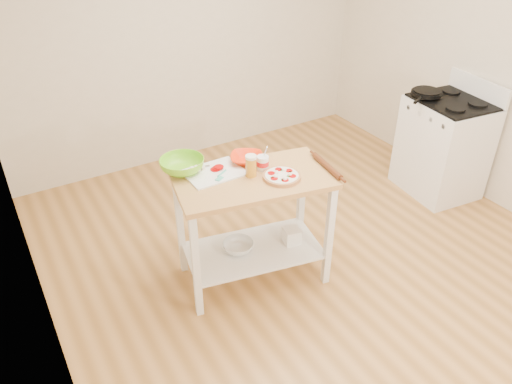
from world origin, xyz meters
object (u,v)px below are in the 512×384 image
at_px(prep_island, 253,208).
at_px(orange_bowl, 247,159).
at_px(cutting_board, 213,172).
at_px(green_bowl, 182,165).
at_px(gas_stove, 443,146).
at_px(rolling_pin, 327,166).
at_px(yogurt_tub, 263,163).
at_px(shelf_glass_bowl, 238,247).
at_px(beer_pint, 251,166).
at_px(spatula, 221,176).
at_px(knife, 187,171).
at_px(pizza, 282,176).
at_px(skillet, 426,93).
at_px(shelf_bin, 292,236).

bearing_deg(prep_island, orange_bowl, 71.94).
distance_m(cutting_board, green_bowl, 0.23).
relative_size(gas_stove, rolling_pin, 3.06).
distance_m(green_bowl, yogurt_tub, 0.57).
height_order(cutting_board, shelf_glass_bowl, cutting_board).
bearing_deg(gas_stove, beer_pint, -169.86).
distance_m(orange_bowl, rolling_pin, 0.58).
distance_m(spatula, knife, 0.25).
bearing_deg(pizza, prep_island, 145.54).
height_order(beer_pint, rolling_pin, beer_pint).
bearing_deg(knife, green_bowl, 119.92).
relative_size(cutting_board, rolling_pin, 1.12).
distance_m(knife, beer_pint, 0.46).
bearing_deg(orange_bowl, shelf_glass_bowl, -136.94).
bearing_deg(shelf_glass_bowl, knife, 137.61).
bearing_deg(green_bowl, prep_island, -39.77).
relative_size(prep_island, yogurt_tub, 6.37).
bearing_deg(beer_pint, cutting_board, 141.25).
xyz_separation_m(prep_island, shelf_glass_bowl, (-0.11, 0.05, -0.35)).
xyz_separation_m(beer_pint, yogurt_tub, (0.12, 0.04, -0.03)).
height_order(skillet, shelf_bin, skillet).
bearing_deg(shelf_bin, pizza, -164.60).
distance_m(gas_stove, beer_pint, 2.29).
relative_size(prep_island, beer_pint, 7.47).
xyz_separation_m(spatula, green_bowl, (-0.19, 0.22, 0.03)).
xyz_separation_m(cutting_board, spatula, (0.01, -0.08, 0.01)).
distance_m(pizza, yogurt_tub, 0.18).
relative_size(rolling_pin, shelf_glass_bowl, 1.55).
relative_size(skillet, shelf_glass_bowl, 1.80).
xyz_separation_m(gas_stove, skillet, (-0.14, 0.20, 0.50)).
bearing_deg(beer_pint, orange_bowl, 69.00).
distance_m(prep_island, shelf_glass_bowl, 0.37).
distance_m(gas_stove, rolling_pin, 1.80).
bearing_deg(gas_stove, skillet, 130.95).
bearing_deg(beer_pint, knife, 144.60).
bearing_deg(pizza, knife, 143.34).
bearing_deg(spatula, shelf_bin, -49.69).
distance_m(skillet, rolling_pin, 1.66).
relative_size(gas_stove, cutting_board, 2.72).
height_order(green_bowl, beer_pint, beer_pint).
bearing_deg(pizza, orange_bowl, 106.44).
height_order(beer_pint, shelf_bin, beer_pint).
bearing_deg(yogurt_tub, skillet, 9.40).
height_order(skillet, shelf_glass_bowl, skillet).
height_order(knife, orange_bowl, orange_bowl).
bearing_deg(spatula, prep_island, -58.29).
bearing_deg(shelf_glass_bowl, gas_stove, 3.40).
bearing_deg(knife, orange_bowl, -4.04).
xyz_separation_m(cutting_board, green_bowl, (-0.18, 0.13, 0.04)).
bearing_deg(rolling_pin, shelf_glass_bowl, 161.06).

